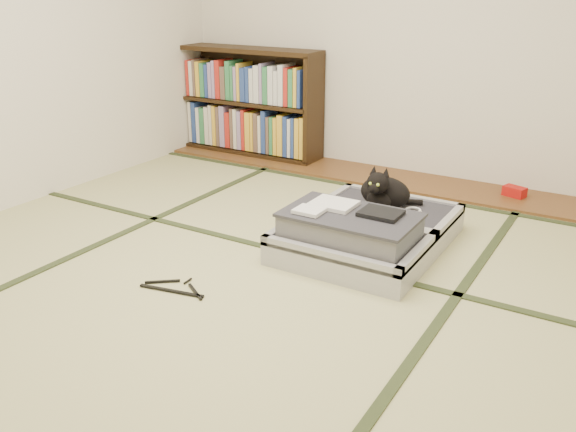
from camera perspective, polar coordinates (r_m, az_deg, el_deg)
The scene contains 9 objects.
floor at distance 3.20m, azimuth -4.03°, elevation -5.96°, with size 4.50×4.50×0.00m, color tan.
wood_strip at distance 4.84m, azimuth 9.61°, elevation 3.49°, with size 4.00×0.50×0.02m, color brown.
red_item at distance 4.62m, azimuth 20.43°, elevation 2.16°, with size 0.15×0.09×0.07m, color #B2120E.
tatami_borders at distance 3.57m, azimuth 0.50°, elevation -2.82°, with size 4.00×4.50×0.01m.
bookcase at distance 5.43m, azimuth -3.66°, elevation 10.44°, with size 1.33×0.30×0.92m.
suitcase at distance 3.52m, azimuth 7.28°, elevation -1.43°, with size 0.81×1.08×0.32m.
cat at distance 3.73m, azimuth 8.94°, elevation 2.23°, with size 0.36×0.36×0.29m.
cable_coil at distance 3.73m, azimuth 11.60°, elevation 0.47°, with size 0.11×0.11×0.03m.
hanger at distance 3.14m, azimuth -10.50°, elevation -6.69°, with size 0.37×0.20×0.01m.
Camera 1 is at (1.65, -2.32, 1.45)m, focal length 38.00 mm.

